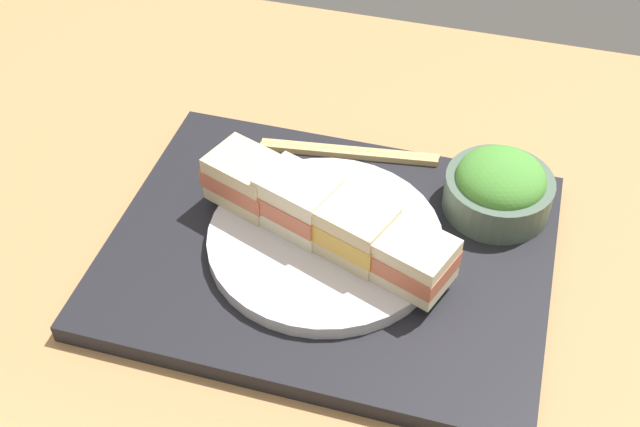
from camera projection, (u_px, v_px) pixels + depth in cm
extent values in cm
cube|color=tan|center=(301.00, 302.00, 78.98)|extent=(140.00, 100.00, 3.00)
cube|color=black|center=(329.00, 253.00, 80.13)|extent=(42.33, 32.46, 1.98)
cylinder|color=silver|center=(325.00, 240.00, 79.06)|extent=(22.68, 22.68, 1.43)
cube|color=beige|center=(410.00, 271.00, 74.33)|extent=(8.43, 7.43, 1.42)
cube|color=#CC6B4C|center=(412.00, 259.00, 73.18)|extent=(8.59, 7.66, 1.84)
cube|color=beige|center=(413.00, 246.00, 72.04)|extent=(8.43, 7.43, 1.42)
cube|color=beige|center=(353.00, 243.00, 76.77)|extent=(8.43, 7.43, 1.54)
cube|color=gold|center=(353.00, 229.00, 75.50)|extent=(8.80, 7.71, 2.08)
cube|color=beige|center=(354.00, 215.00, 74.23)|extent=(8.43, 7.43, 1.54)
cube|color=#EFE5C1|center=(298.00, 215.00, 79.18)|extent=(8.43, 7.43, 1.79)
cube|color=#CC6B4C|center=(298.00, 201.00, 77.88)|extent=(8.59, 7.71, 1.91)
cube|color=#EFE5C1|center=(298.00, 187.00, 76.58)|extent=(8.43, 7.43, 1.79)
cube|color=beige|center=(248.00, 192.00, 81.75)|extent=(8.43, 7.43, 1.55)
cube|color=#CC6B4C|center=(246.00, 179.00, 80.54)|extent=(8.94, 7.69, 1.91)
cube|color=beige|center=(245.00, 165.00, 79.33)|extent=(8.43, 7.43, 1.55)
cylinder|color=#4C6051|center=(498.00, 193.00, 81.97)|extent=(10.78, 10.78, 3.84)
ellipsoid|color=#4C9338|center=(501.00, 179.00, 80.63)|extent=(8.90, 8.90, 4.90)
cube|color=tan|center=(352.00, 151.00, 89.10)|extent=(19.32, 3.32, 0.70)
cube|color=tan|center=(351.00, 155.00, 88.62)|extent=(19.32, 3.32, 0.70)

